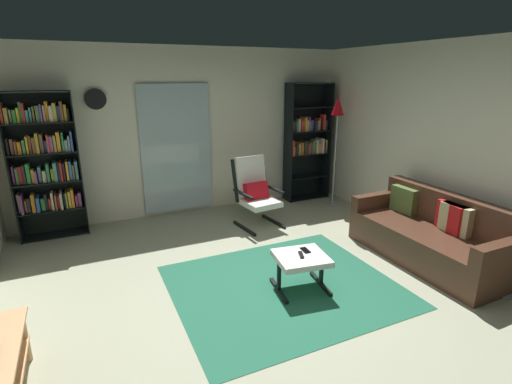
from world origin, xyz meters
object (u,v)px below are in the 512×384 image
(bookshelf_near_tv, at_px, (46,162))
(leather_sofa, at_px, (431,236))
(bookshelf_near_sofa, at_px, (307,141))
(wall_clock, at_px, (95,99))
(ottoman, at_px, (301,261))
(floor_lamp_by_shelf, at_px, (337,116))
(lounge_armchair, at_px, (255,190))
(cell_phone, at_px, (305,250))
(tv_remote, at_px, (301,255))

(bookshelf_near_tv, xyz_separation_m, leather_sofa, (4.18, -2.74, -0.76))
(bookshelf_near_sofa, height_order, wall_clock, bookshelf_near_sofa)
(bookshelf_near_tv, relative_size, ottoman, 3.39)
(bookshelf_near_tv, height_order, floor_lamp_by_shelf, bookshelf_near_tv)
(ottoman, distance_m, floor_lamp_by_shelf, 3.16)
(lounge_armchair, bearing_deg, wall_clock, 154.16)
(bookshelf_near_tv, relative_size, leather_sofa, 1.03)
(leather_sofa, xyz_separation_m, wall_clock, (-3.46, 2.91, 1.55))
(bookshelf_near_sofa, distance_m, wall_clock, 3.49)
(bookshelf_near_sofa, height_order, ottoman, bookshelf_near_sofa)
(floor_lamp_by_shelf, bearing_deg, lounge_armchair, -169.95)
(lounge_armchair, height_order, ottoman, lounge_armchair)
(floor_lamp_by_shelf, xyz_separation_m, wall_clock, (-3.63, 0.68, 0.33))
(cell_phone, bearing_deg, wall_clock, 128.14)
(tv_remote, distance_m, wall_clock, 3.60)
(ottoman, bearing_deg, lounge_armchair, 79.59)
(bookshelf_near_sofa, relative_size, tv_remote, 14.23)
(bookshelf_near_sofa, xyz_separation_m, leather_sofa, (0.07, -2.76, -0.75))
(lounge_armchair, xyz_separation_m, wall_clock, (-2.01, 0.97, 1.32))
(leather_sofa, distance_m, floor_lamp_by_shelf, 2.54)
(bookshelf_near_sofa, relative_size, floor_lamp_by_shelf, 1.12)
(bookshelf_near_tv, bearing_deg, lounge_armchair, -16.33)
(leather_sofa, xyz_separation_m, lounge_armchair, (-1.46, 1.94, 0.23))
(cell_phone, bearing_deg, tv_remote, -135.85)
(lounge_armchair, xyz_separation_m, tv_remote, (-0.35, -1.88, -0.14))
(lounge_armchair, distance_m, floor_lamp_by_shelf, 1.92)
(bookshelf_near_sofa, xyz_separation_m, cell_phone, (-1.63, -2.62, -0.66))
(leather_sofa, relative_size, ottoman, 3.28)
(leather_sofa, bearing_deg, ottoman, 178.05)
(floor_lamp_by_shelf, height_order, wall_clock, wall_clock)
(lounge_armchair, relative_size, floor_lamp_by_shelf, 0.56)
(bookshelf_near_sofa, relative_size, ottoman, 3.51)
(bookshelf_near_tv, height_order, leather_sofa, bookshelf_near_tv)
(ottoman, height_order, wall_clock, wall_clock)
(wall_clock, bearing_deg, tv_remote, -59.88)
(bookshelf_near_sofa, relative_size, lounge_armchair, 2.00)
(floor_lamp_by_shelf, distance_m, wall_clock, 3.71)
(bookshelf_near_tv, distance_m, tv_remote, 3.64)
(bookshelf_near_sofa, bearing_deg, leather_sofa, -88.47)
(bookshelf_near_tv, xyz_separation_m, bookshelf_near_sofa, (4.11, 0.02, -0.01))
(lounge_armchair, xyz_separation_m, cell_phone, (-0.25, -1.80, -0.14))
(leather_sofa, relative_size, tv_remote, 13.32)
(bookshelf_near_sofa, distance_m, ottoman, 3.29)
(leather_sofa, distance_m, wall_clock, 4.78)
(floor_lamp_by_shelf, bearing_deg, tv_remote, -132.25)
(bookshelf_near_sofa, bearing_deg, cell_phone, -121.95)
(ottoman, relative_size, cell_phone, 4.17)
(bookshelf_near_tv, xyz_separation_m, lounge_armchair, (2.72, -0.80, -0.53))
(ottoman, relative_size, wall_clock, 2.01)
(lounge_armchair, distance_m, tv_remote, 1.92)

